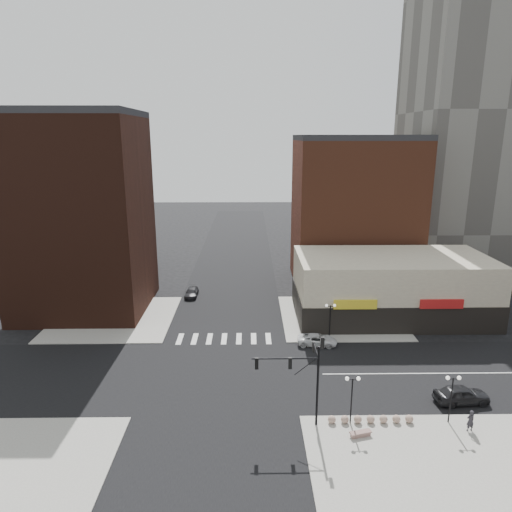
{
  "coord_description": "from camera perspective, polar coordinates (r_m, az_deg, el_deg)",
  "views": [
    {
      "loc": [
        2.92,
        -40.18,
        22.67
      ],
      "look_at": [
        3.52,
        3.96,
        11.0
      ],
      "focal_mm": 32.0,
      "sensor_mm": 36.0,
      "label": 1
    }
  ],
  "objects": [
    {
      "name": "street_lamp_se_a",
      "position": [
        38.43,
        11.94,
        -15.83
      ],
      "size": [
        1.22,
        0.32,
        4.16
      ],
      "color": "black",
      "rests_on": "sidewalk_se"
    },
    {
      "name": "road_ew",
      "position": [
        46.22,
        -4.44,
        -14.6
      ],
      "size": [
        200.0,
        14.0,
        0.02
      ],
      "primitive_type": "cube",
      "color": "black",
      "rests_on": "ground"
    },
    {
      "name": "ground",
      "position": [
        46.23,
        -4.44,
        -14.61
      ],
      "size": [
        240.0,
        240.0,
        0.0
      ],
      "primitive_type": "plane",
      "color": "black",
      "rests_on": "ground"
    },
    {
      "name": "dark_sedan_east",
      "position": [
        45.27,
        24.31,
        -15.51
      ],
      "size": [
        4.88,
        2.31,
        1.61
      ],
      "primitive_type": "imported",
      "rotation": [
        0.0,
        0.0,
        1.66
      ],
      "color": "black",
      "rests_on": "ground"
    },
    {
      "name": "building_nw_low",
      "position": [
        83.66,
        -25.44,
        1.86
      ],
      "size": [
        20.0,
        18.0,
        12.0
      ],
      "primitive_type": "cube",
      "color": "#321810",
      "rests_on": "ground"
    },
    {
      "name": "white_suv",
      "position": [
        52.17,
        7.66,
        -10.35
      ],
      "size": [
        4.59,
        2.48,
        1.22
      ],
      "primitive_type": "imported",
      "rotation": [
        0.0,
        0.0,
        1.47
      ],
      "color": "silver",
      "rests_on": "ground"
    },
    {
      "name": "street_lamp_ne",
      "position": [
        52.72,
        9.27,
        -6.96
      ],
      "size": [
        1.22,
        0.32,
        4.16
      ],
      "color": "black",
      "rests_on": "sidewalk_ne"
    },
    {
      "name": "sidewalk_nw",
      "position": [
        61.68,
        -17.27,
        -7.4
      ],
      "size": [
        15.0,
        15.0,
        0.12
      ],
      "primitive_type": "cube",
      "color": "gray",
      "rests_on": "ground"
    },
    {
      "name": "building_ne_row",
      "position": [
        61.21,
        16.5,
        -4.27
      ],
      "size": [
        24.2,
        12.2,
        8.0
      ],
      "color": "beige",
      "rests_on": "ground"
    },
    {
      "name": "sidewalk_ne",
      "position": [
        60.29,
        10.45,
        -7.48
      ],
      "size": [
        15.0,
        15.0,
        0.12
      ],
      "primitive_type": "cube",
      "color": "gray",
      "rests_on": "ground"
    },
    {
      "name": "dark_sedan_north",
      "position": [
        67.09,
        -8.05,
        -4.54
      ],
      "size": [
        1.82,
        4.25,
        1.22
      ],
      "primitive_type": "imported",
      "rotation": [
        0.0,
        0.0,
        -0.03
      ],
      "color": "black",
      "rests_on": "ground"
    },
    {
      "name": "bollard_row",
      "position": [
        40.31,
        14.13,
        -19.17
      ],
      "size": [
        6.94,
        0.64,
        0.64
      ],
      "color": "gray",
      "rests_on": "sidewalk_se"
    },
    {
      "name": "building_ne_midrise",
      "position": [
        72.46,
        12.11,
        5.21
      ],
      "size": [
        18.0,
        15.0,
        22.0
      ],
      "primitive_type": "cube",
      "color": "brown",
      "rests_on": "ground"
    },
    {
      "name": "building_nw",
      "position": [
        63.46,
        -21.04,
        4.6
      ],
      "size": [
        16.0,
        15.0,
        25.0
      ],
      "primitive_type": "cube",
      "color": "#321810",
      "rests_on": "ground"
    },
    {
      "name": "stone_bench",
      "position": [
        38.73,
        12.93,
        -20.84
      ],
      "size": [
        1.79,
        0.94,
        0.4
      ],
      "rotation": [
        0.0,
        0.0,
        0.26
      ],
      "color": "#87655D",
      "rests_on": "sidewalk_se"
    },
    {
      "name": "road_ns",
      "position": [
        46.22,
        -4.44,
        -14.6
      ],
      "size": [
        14.0,
        200.0,
        0.02
      ],
      "primitive_type": "cube",
      "color": "black",
      "rests_on": "ground"
    },
    {
      "name": "traffic_signal",
      "position": [
        37.13,
        6.18,
        -13.77
      ],
      "size": [
        5.59,
        3.09,
        7.77
      ],
      "color": "black",
      "rests_on": "ground"
    },
    {
      "name": "pedestrian",
      "position": [
        41.6,
        25.22,
        -18.12
      ],
      "size": [
        0.74,
        0.56,
        1.81
      ],
      "primitive_type": "imported",
      "rotation": [
        0.0,
        0.0,
        3.35
      ],
      "color": "#28272C",
      "rests_on": "sidewalk_se"
    },
    {
      "name": "sidewalk_se",
      "position": [
        36.98,
        22.15,
        -24.14
      ],
      "size": [
        18.0,
        14.0,
        0.12
      ],
      "primitive_type": "cube",
      "color": "gray",
      "rests_on": "ground"
    },
    {
      "name": "street_lamp_se_b",
      "position": [
        40.86,
        23.33,
        -14.83
      ],
      "size": [
        1.22,
        0.32,
        4.16
      ],
      "color": "black",
      "rests_on": "sidewalk_se"
    }
  ]
}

